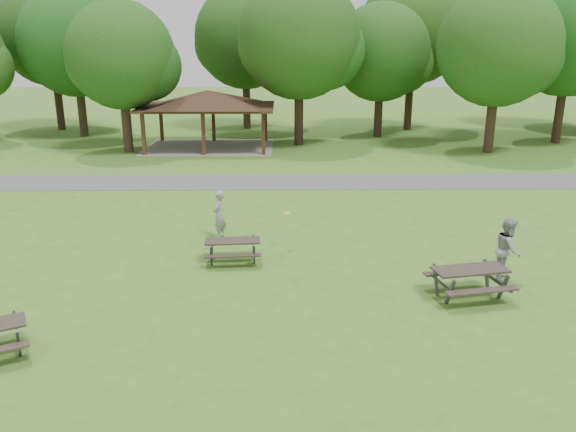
{
  "coord_description": "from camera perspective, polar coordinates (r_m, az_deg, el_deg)",
  "views": [
    {
      "loc": [
        0.78,
        -13.32,
        6.61
      ],
      "look_at": [
        1.0,
        4.0,
        1.3
      ],
      "focal_mm": 35.0,
      "sensor_mm": 36.0,
      "label": 1
    }
  ],
  "objects": [
    {
      "name": "tree_row_g",
      "position": [
        37.77,
        20.7,
        15.58
      ],
      "size": [
        7.77,
        7.4,
        10.25
      ],
      "color": "#301E15",
      "rests_on": "ground"
    },
    {
      "name": "tree_deep_a",
      "position": [
        49.14,
        -22.79,
        16.4
      ],
      "size": [
        8.4,
        8.0,
        11.38
      ],
      "color": "black",
      "rests_on": "ground"
    },
    {
      "name": "tree_row_d",
      "position": [
        37.14,
        -16.45,
        15.09
      ],
      "size": [
        6.93,
        6.6,
        9.27
      ],
      "color": "#312016",
      "rests_on": "ground"
    },
    {
      "name": "tree_deep_d",
      "position": [
        52.33,
        26.82,
        15.77
      ],
      "size": [
        8.4,
        8.0,
        11.27
      ],
      "color": "black",
      "rests_on": "ground"
    },
    {
      "name": "tree_row_c",
      "position": [
        44.82,
        -20.68,
        15.92
      ],
      "size": [
        8.19,
        7.8,
        10.67
      ],
      "color": "black",
      "rests_on": "ground"
    },
    {
      "name": "ground",
      "position": [
        14.89,
        -3.7,
        -9.35
      ],
      "size": [
        160.0,
        160.0,
        0.0
      ],
      "primitive_type": "plane",
      "color": "#3F6C1E",
      "rests_on": "ground"
    },
    {
      "name": "tree_deep_b",
      "position": [
        46.42,
        -4.23,
        17.35
      ],
      "size": [
        8.4,
        8.0,
        11.13
      ],
      "color": "#302315",
      "rests_on": "ground"
    },
    {
      "name": "tree_row_h",
      "position": [
        43.38,
        26.82,
        15.86
      ],
      "size": [
        8.61,
        8.2,
        11.37
      ],
      "color": "black",
      "rests_on": "ground"
    },
    {
      "name": "picnic_table_middle",
      "position": [
        17.77,
        -5.65,
        -2.97
      ],
      "size": [
        1.83,
        1.52,
        0.75
      ],
      "color": "#2D2620",
      "rests_on": "ground"
    },
    {
      "name": "tree_row_e",
      "position": [
        38.37,
        1.3,
        17.3
      ],
      "size": [
        8.4,
        8.0,
        11.02
      ],
      "color": "black",
      "rests_on": "ground"
    },
    {
      "name": "frisbee_catcher",
      "position": [
        17.46,
        21.43,
        -3.17
      ],
      "size": [
        0.99,
        1.1,
        1.86
      ],
      "primitive_type": "imported",
      "rotation": [
        0.0,
        0.0,
        1.2
      ],
      "color": "#969698",
      "rests_on": "ground"
    },
    {
      "name": "pavilion",
      "position": [
        37.79,
        -8.16,
        11.5
      ],
      "size": [
        8.6,
        7.01,
        3.76
      ],
      "color": "#3D2616",
      "rests_on": "ground"
    },
    {
      "name": "frisbee_in_flight",
      "position": [
        18.64,
        -0.11,
        0.31
      ],
      "size": [
        0.23,
        0.23,
        0.02
      ],
      "color": "yellow",
      "rests_on": "ground"
    },
    {
      "name": "asphalt_path",
      "position": [
        28.11,
        -2.3,
        3.46
      ],
      "size": [
        120.0,
        3.2,
        0.02
      ],
      "primitive_type": "cube",
      "color": "#4E4D50",
      "rests_on": "ground"
    },
    {
      "name": "tree_row_f",
      "position": [
        42.48,
        9.54,
        15.79
      ],
      "size": [
        7.35,
        7.0,
        9.55
      ],
      "color": "black",
      "rests_on": "ground"
    },
    {
      "name": "frisbee_thrower",
      "position": [
        19.82,
        -7.01,
        0.11
      ],
      "size": [
        0.57,
        0.73,
        1.76
      ],
      "primitive_type": "imported",
      "rotation": [
        0.0,
        0.0,
        -1.83
      ],
      "color": "gray",
      "rests_on": "ground"
    },
    {
      "name": "tree_deep_c",
      "position": [
        46.51,
        12.71,
        17.69
      ],
      "size": [
        8.82,
        8.4,
        11.9
      ],
      "color": "black",
      "rests_on": "ground"
    },
    {
      "name": "picnic_table_far",
      "position": [
        15.99,
        17.98,
        -5.77
      ],
      "size": [
        2.27,
        1.96,
        0.87
      ],
      "color": "#2E2621",
      "rests_on": "ground"
    }
  ]
}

